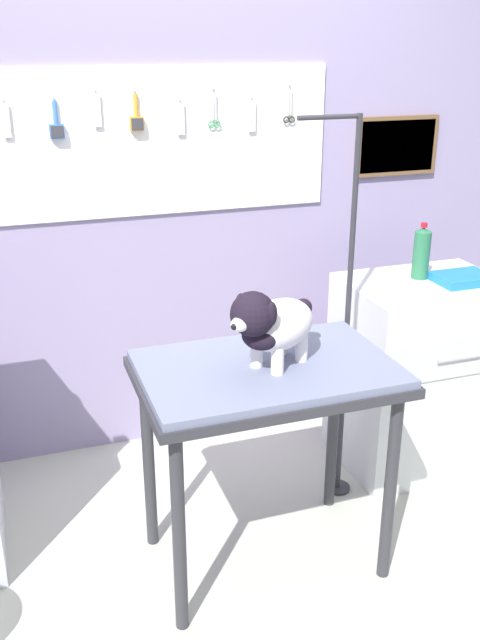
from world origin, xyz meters
The scene contains 8 objects.
ground centered at (0.00, 0.00, -0.02)m, with size 4.40×4.00×0.04m, color #B6B7A7.
rear_wall_panel centered at (0.01, 1.28, 1.16)m, with size 4.00×0.11×2.30m.
grooming_table centered at (0.13, 0.25, 0.71)m, with size 0.88×0.57×0.81m.
grooming_arm centered at (0.58, 0.56, 0.74)m, with size 0.30×0.11×1.59m.
dog centered at (0.13, 0.22, 0.96)m, with size 0.39×0.31×0.29m.
cabinet_right centered at (1.04, 0.69, 0.43)m, with size 0.68×0.54×0.86m.
soda_bottle centered at (1.03, 0.75, 0.97)m, with size 0.07×0.07×0.24m.
supply_tray centered at (1.18, 0.64, 0.88)m, with size 0.24×0.18×0.04m.
Camera 1 is at (-0.67, -1.77, 1.83)m, focal length 39.78 mm.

